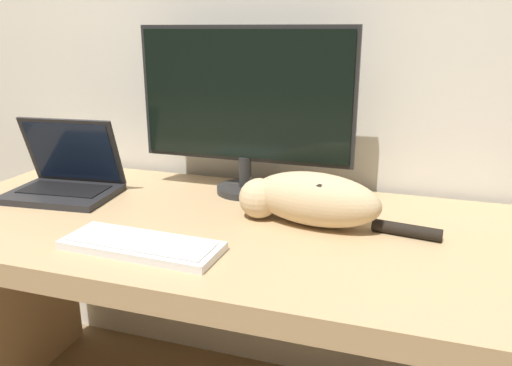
{
  "coord_description": "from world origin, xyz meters",
  "views": [
    {
      "loc": [
        0.48,
        -0.78,
        1.24
      ],
      "look_at": [
        0.11,
        0.35,
        0.88
      ],
      "focal_mm": 35.0,
      "sensor_mm": 36.0,
      "label": 1
    }
  ],
  "objects": [
    {
      "name": "wall_back",
      "position": [
        0.0,
        0.84,
        1.3
      ],
      "size": [
        6.4,
        0.06,
        2.6
      ],
      "color": "silver",
      "rests_on": "ground_plane"
    },
    {
      "name": "desk",
      "position": [
        0.0,
        0.39,
        0.6
      ],
      "size": [
        1.69,
        0.78,
        0.75
      ],
      "color": "tan",
      "rests_on": "ground_plane"
    },
    {
      "name": "monitor",
      "position": [
        -0.02,
        0.65,
        1.03
      ],
      "size": [
        0.67,
        0.18,
        0.51
      ],
      "color": "#282828",
      "rests_on": "desk"
    },
    {
      "name": "laptop",
      "position": [
        -0.54,
        0.45,
        0.79
      ],
      "size": [
        0.34,
        0.26,
        0.24
      ],
      "rotation": [
        0.0,
        0.0,
        0.09
      ],
      "color": "#232326",
      "rests_on": "desk"
    },
    {
      "name": "external_keyboard",
      "position": [
        -0.11,
        0.16,
        0.76
      ],
      "size": [
        0.39,
        0.15,
        0.02
      ],
      "rotation": [
        0.0,
        0.0,
        -0.04
      ],
      "color": "white",
      "rests_on": "desk"
    },
    {
      "name": "cat",
      "position": [
        0.23,
        0.45,
        0.82
      ],
      "size": [
        0.53,
        0.2,
        0.14
      ],
      "rotation": [
        0.0,
        0.0,
        -0.14
      ],
      "color": "#D1B284",
      "rests_on": "desk"
    }
  ]
}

